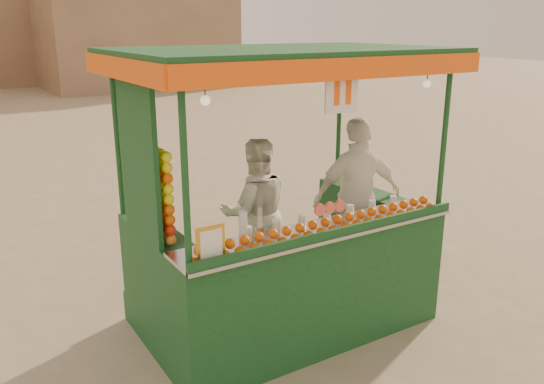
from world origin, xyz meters
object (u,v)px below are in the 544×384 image
juice_cart (282,245)px  vendor_right (357,197)px  vendor_middle (256,213)px  vendor_left (256,217)px

juice_cart → vendor_right: 1.12m
vendor_middle → vendor_right: (1.10, -0.37, 0.09)m
juice_cart → vendor_left: bearing=95.2°
juice_cart → vendor_left: (-0.04, 0.44, 0.18)m
juice_cart → vendor_right: bearing=5.6°
juice_cart → vendor_middle: bearing=93.3°
juice_cart → vendor_left: size_ratio=2.03×
vendor_left → vendor_middle: bearing=-135.7°
vendor_left → vendor_middle: size_ratio=0.96×
juice_cart → vendor_middle: (-0.03, 0.47, 0.22)m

